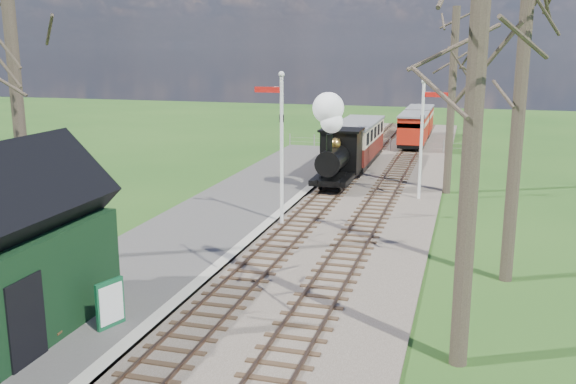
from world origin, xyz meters
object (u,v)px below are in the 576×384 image
(sign_board, at_px, (110,304))
(person, at_px, (42,315))
(coach, at_px, (357,141))
(red_carriage_a, at_px, (413,130))
(locomotive, at_px, (336,146))
(semaphore_far, at_px, (423,130))
(red_carriage_b, at_px, (420,121))
(semaphore_near, at_px, (280,138))
(bench, at_px, (61,318))

(sign_board, distance_m, person, 1.67)
(coach, distance_m, red_carriage_a, 8.62)
(coach, height_order, red_carriage_a, coach)
(person, bearing_deg, locomotive, -32.72)
(sign_board, bearing_deg, semaphore_far, 69.13)
(semaphore_far, bearing_deg, red_carriage_b, 94.80)
(red_carriage_b, height_order, sign_board, red_carriage_b)
(sign_board, bearing_deg, coach, 85.20)
(semaphore_far, xyz_separation_m, locomotive, (-4.39, 1.34, -1.13))
(semaphore_near, bearing_deg, bench, -101.63)
(red_carriage_a, bearing_deg, sign_board, -98.13)
(red_carriage_a, bearing_deg, locomotive, -100.36)
(red_carriage_b, distance_m, sign_board, 38.21)
(red_carriage_b, bearing_deg, semaphore_far, -85.20)
(locomotive, relative_size, sign_board, 3.90)
(semaphore_near, distance_m, coach, 13.58)
(coach, bearing_deg, semaphore_far, -59.43)
(semaphore_far, distance_m, sign_board, 18.16)
(red_carriage_a, xyz_separation_m, red_carriage_b, (0.00, 5.50, 0.00))
(semaphore_near, bearing_deg, coach, 86.72)
(semaphore_near, relative_size, person, 4.22)
(semaphore_near, distance_m, bench, 12.01)
(locomotive, height_order, red_carriage_b, locomotive)
(locomotive, bearing_deg, semaphore_far, -16.94)
(semaphore_near, height_order, sign_board, semaphore_near)
(semaphore_near, xyz_separation_m, red_carriage_b, (3.37, 27.12, -2.22))
(coach, relative_size, person, 5.26)
(semaphore_far, xyz_separation_m, person, (-7.45, -18.10, -2.41))
(semaphore_far, bearing_deg, sign_board, -110.87)
(bench, bearing_deg, sign_board, 27.78)
(locomotive, relative_size, bench, 3.79)
(red_carriage_a, bearing_deg, semaphore_near, -98.86)
(semaphore_near, bearing_deg, red_carriage_b, 82.92)
(sign_board, xyz_separation_m, bench, (-1.08, -0.57, -0.29))
(semaphore_near, bearing_deg, red_carriage_a, 81.14)
(semaphore_near, relative_size, red_carriage_b, 1.32)
(locomotive, xyz_separation_m, coach, (0.01, 6.07, -0.60))
(semaphore_near, xyz_separation_m, coach, (0.77, 13.40, -2.00))
(locomotive, relative_size, person, 3.29)
(locomotive, height_order, sign_board, locomotive)
(bench, bearing_deg, red_carriage_a, 80.18)
(semaphore_far, distance_m, locomotive, 4.72)
(coach, xyz_separation_m, bench, (-3.11, -24.78, -1.09))
(red_carriage_a, relative_size, bench, 3.70)
(red_carriage_b, height_order, person, red_carriage_b)
(locomotive, distance_m, bench, 19.04)
(semaphore_far, bearing_deg, red_carriage_a, 96.48)
(coach, bearing_deg, locomotive, -90.11)
(red_carriage_a, relative_size, person, 3.21)
(red_carriage_b, distance_m, person, 39.63)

